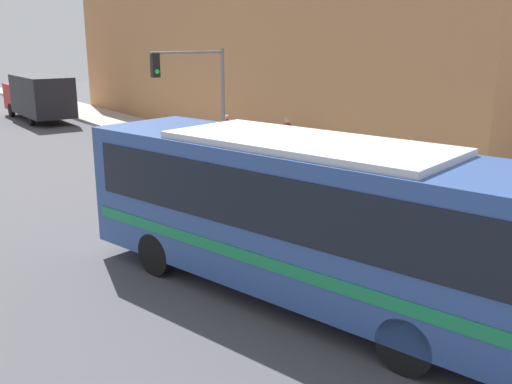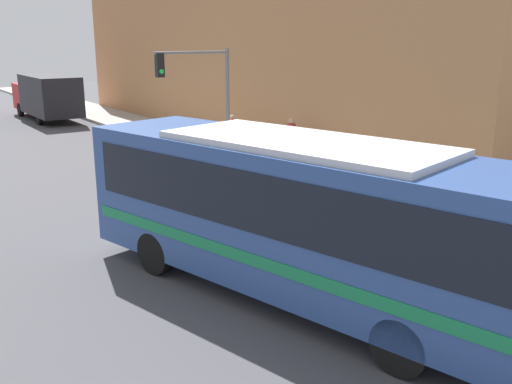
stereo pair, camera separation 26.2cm
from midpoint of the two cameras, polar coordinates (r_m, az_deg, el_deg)
ground_plane at (r=12.39m, az=5.81°, el=-9.32°), size 120.00×120.00×0.00m
sidewalk at (r=31.98m, az=-9.23°, el=5.92°), size 3.33×70.00×0.17m
building_facade at (r=31.92m, az=0.11°, el=13.32°), size 6.00×33.33×8.18m
city_bus at (r=11.18m, az=5.23°, el=-1.75°), size 4.91×10.58×3.27m
delivery_truck at (r=39.18m, az=-20.03°, el=9.07°), size 2.43×8.04×2.85m
fire_hydrant at (r=17.67m, az=11.99°, el=-0.27°), size 0.26×0.35×0.70m
traffic_light_pole at (r=23.18m, az=-5.15°, el=10.69°), size 3.28×0.35×4.55m
parking_meter at (r=21.34m, az=1.91°, el=3.99°), size 0.14×0.14×1.19m
pedestrian_near_corner at (r=25.55m, az=-2.09°, el=5.91°), size 0.34×0.34×1.66m
pedestrian_mid_block at (r=23.05m, az=3.89°, el=5.17°), size 0.34×0.34×1.87m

